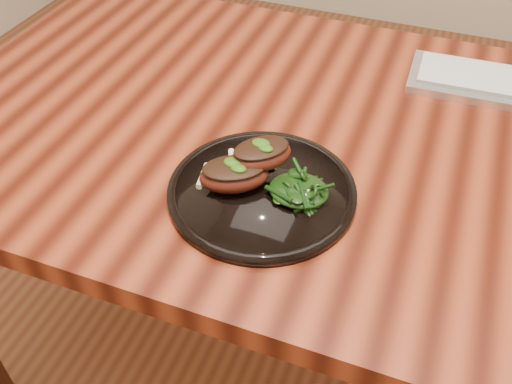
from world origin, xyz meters
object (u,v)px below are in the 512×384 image
plate (262,191)px  greens_heap (299,187)px  desk (383,185)px  lamb_chop_front (234,174)px

plate → greens_heap: greens_heap is taller
desk → plate: plate is taller
plate → lamb_chop_front: lamb_chop_front is taller
plate → desk: bearing=49.7°
plate → lamb_chop_front: size_ratio=2.31×
desk → plate: bearing=-130.3°
desk → greens_heap: 0.23m
desk → lamb_chop_front: lamb_chop_front is taller
desk → lamb_chop_front: bearing=-135.3°
plate → lamb_chop_front: 0.05m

